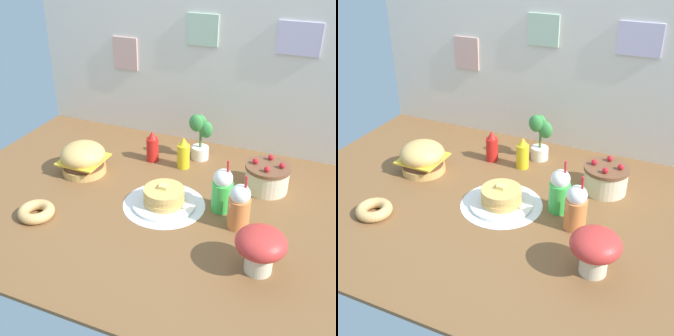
% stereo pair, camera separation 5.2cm
% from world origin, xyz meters
% --- Properties ---
extents(ground_plane, '(2.45, 1.70, 0.02)m').
position_xyz_m(ground_plane, '(0.00, 0.00, -0.01)').
color(ground_plane, brown).
extents(back_wall, '(2.45, 0.04, 1.04)m').
position_xyz_m(back_wall, '(0.00, 0.85, 0.53)').
color(back_wall, silver).
rests_on(back_wall, ground_plane).
extents(doily_mat, '(0.45, 0.45, 0.00)m').
position_xyz_m(doily_mat, '(0.05, 0.01, 0.00)').
color(doily_mat, white).
rests_on(doily_mat, ground_plane).
extents(burger, '(0.27, 0.27, 0.20)m').
position_xyz_m(burger, '(-0.54, 0.14, 0.09)').
color(burger, '#DBA859').
rests_on(burger, ground_plane).
extents(pancake_stack, '(0.35, 0.35, 0.12)m').
position_xyz_m(pancake_stack, '(0.06, 0.00, 0.05)').
color(pancake_stack, white).
rests_on(pancake_stack, doily_mat).
extents(layer_cake, '(0.26, 0.26, 0.19)m').
position_xyz_m(layer_cake, '(0.53, 0.38, 0.08)').
color(layer_cake, beige).
rests_on(layer_cake, ground_plane).
extents(ketchup_bottle, '(0.08, 0.08, 0.20)m').
position_xyz_m(ketchup_bottle, '(-0.21, 0.44, 0.09)').
color(ketchup_bottle, red).
rests_on(ketchup_bottle, ground_plane).
extents(mustard_bottle, '(0.08, 0.08, 0.20)m').
position_xyz_m(mustard_bottle, '(-0.00, 0.44, 0.09)').
color(mustard_bottle, yellow).
rests_on(mustard_bottle, ground_plane).
extents(cream_soda_cup, '(0.11, 0.11, 0.31)m').
position_xyz_m(cream_soda_cup, '(0.35, 0.09, 0.12)').
color(cream_soda_cup, green).
rests_on(cream_soda_cup, ground_plane).
extents(orange_float_cup, '(0.11, 0.11, 0.31)m').
position_xyz_m(orange_float_cup, '(0.47, -0.03, 0.12)').
color(orange_float_cup, orange).
rests_on(orange_float_cup, ground_plane).
extents(donut_pink_glaze, '(0.19, 0.19, 0.06)m').
position_xyz_m(donut_pink_glaze, '(-0.52, -0.35, 0.03)').
color(donut_pink_glaze, tan).
rests_on(donut_pink_glaze, ground_plane).
extents(potted_plant, '(0.15, 0.12, 0.31)m').
position_xyz_m(potted_plant, '(0.06, 0.59, 0.17)').
color(potted_plant, white).
rests_on(potted_plant, ground_plane).
extents(mushroom_stool, '(0.23, 0.23, 0.22)m').
position_xyz_m(mushroom_stool, '(0.64, -0.30, 0.13)').
color(mushroom_stool, beige).
rests_on(mushroom_stool, ground_plane).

